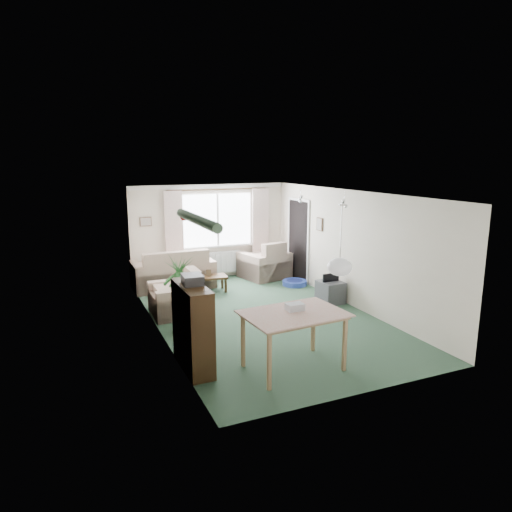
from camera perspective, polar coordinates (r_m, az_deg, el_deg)
name	(u,v)px	position (r m, az deg, el deg)	size (l,w,h in m)	color
ground	(262,316)	(8.98, 0.77, -7.56)	(6.50, 6.50, 0.00)	#2B4834
window	(217,220)	(11.65, -4.85, 4.53)	(1.80, 0.03, 1.30)	white
curtain_rod	(218,189)	(11.50, -4.78, 8.29)	(2.60, 0.03, 0.03)	black
curtain_left	(174,232)	(11.27, -10.21, 2.95)	(0.45, 0.08, 2.00)	beige
curtain_right	(260,227)	(12.00, 0.55, 3.68)	(0.45, 0.08, 2.00)	beige
radiator	(219,262)	(11.80, -4.69, -0.79)	(1.20, 0.10, 0.55)	white
doorway	(298,241)	(11.50, 5.33, 1.90)	(0.03, 0.95, 2.00)	black
pendant_lamp	(340,267)	(6.72, 10.43, -1.35)	(0.36, 0.36, 0.36)	white
tinsel_garland	(197,220)	(5.68, -7.39, 4.52)	(1.60, 1.60, 0.12)	#196626
bauble_cluster_a	(301,197)	(9.88, 5.59, 7.38)	(0.20, 0.20, 0.20)	silver
bauble_cluster_b	(344,201)	(9.02, 10.98, 6.77)	(0.20, 0.20, 0.20)	silver
wall_picture_back	(146,222)	(11.20, -13.63, 4.19)	(0.28, 0.03, 0.22)	brown
wall_picture_right	(320,224)	(10.56, 7.97, 3.95)	(0.03, 0.24, 0.30)	brown
sofa	(173,268)	(11.03, -10.36, -1.49)	(1.88, 1.00, 0.94)	beige
armchair_corner	(264,259)	(11.75, 1.05, -0.40)	(1.08, 1.02, 0.96)	beige
armchair_left	(176,292)	(9.13, -10.01, -4.52)	(0.98, 0.93, 0.88)	beige
coffee_table	(209,284)	(10.62, -5.93, -3.47)	(0.82, 0.46, 0.37)	black
photo_frame	(209,273)	(10.53, -5.95, -2.11)	(0.12, 0.02, 0.16)	brown
bookshelf	(193,327)	(6.72, -7.91, -8.84)	(0.34, 1.03, 1.26)	black
hifi_box	(192,279)	(6.56, -7.96, -2.92)	(0.28, 0.35, 0.14)	#343338
houseplant	(180,295)	(8.09, -9.43, -4.82)	(0.59, 0.59, 1.38)	#1E4C1A
dining_table	(293,342)	(6.75, 4.69, -10.61)	(1.34, 0.89, 0.84)	tan
gift_box	(295,307)	(6.70, 4.87, -6.43)	(0.25, 0.18, 0.12)	silver
tv_cube	(330,292)	(9.88, 9.28, -4.46)	(0.47, 0.51, 0.47)	#333338
pet_bed	(295,283)	(11.16, 4.84, -3.36)	(0.59, 0.59, 0.12)	#22339D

